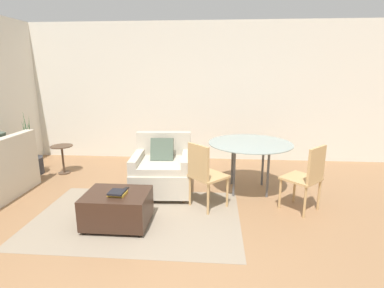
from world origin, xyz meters
The scene contains 12 objects.
ground_plane centered at (0.00, 0.00, 0.00)m, with size 20.00×20.00×0.00m, color #936B47.
wall_back centered at (0.00, 3.70, 1.38)m, with size 12.00×0.06×2.75m.
area_rug centered at (-0.50, 0.99, 0.00)m, with size 2.59×1.73×0.01m.
armchair centered at (-0.33, 1.83, 0.34)m, with size 0.90×0.91×0.87m.
ottoman centered at (-0.68, 0.78, 0.22)m, with size 0.75×0.59×0.41m.
book_stack centered at (-0.66, 0.73, 0.43)m, with size 0.21×0.20×0.05m.
tv_remote_primary centered at (-0.63, 0.89, 0.41)m, with size 0.09×0.16×0.01m.
potted_plant centered at (-2.80, 2.45, 0.24)m, with size 0.39×0.39×1.16m.
side_table centered at (-2.25, 2.53, 0.36)m, with size 0.38×0.38×0.52m.
dining_table centered at (1.00, 1.99, 0.69)m, with size 1.25×1.25×0.76m.
dining_chair_near_left centered at (0.33, 1.32, 0.52)m, with size 0.59×0.59×0.90m.
dining_chair_near_right centered at (1.67, 1.32, 0.52)m, with size 0.59×0.59×0.90m.
Camera 1 is at (0.46, -2.42, 1.82)m, focal length 28.00 mm.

